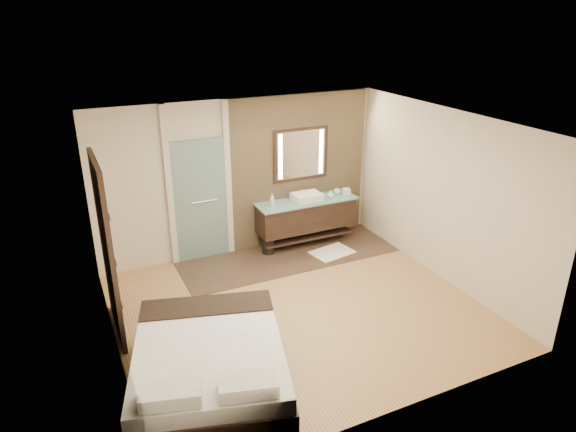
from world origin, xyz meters
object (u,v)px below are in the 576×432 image
bed (210,367)px  waste_bin (268,246)px  vanity (306,215)px  mirror_unit (301,154)px

bed → waste_bin: bearing=71.9°
waste_bin → vanity: bearing=5.0°
vanity → waste_bin: 0.90m
vanity → mirror_unit: bearing=90.0°
bed → waste_bin: 3.56m
vanity → bed: bearing=-132.3°
mirror_unit → bed: bearing=-130.2°
vanity → bed: size_ratio=0.76×
mirror_unit → waste_bin: (-0.78, -0.31, -1.51)m
vanity → waste_bin: size_ratio=6.78×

